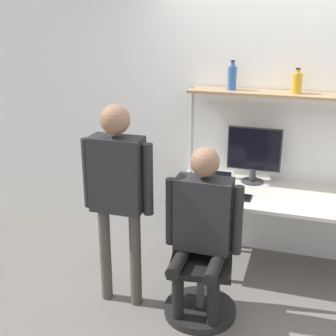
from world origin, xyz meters
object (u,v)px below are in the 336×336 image
at_px(laptop, 215,189).
at_px(person_seated, 202,222).
at_px(bottle_blue, 232,77).
at_px(bottle_amber, 297,83).
at_px(cell_phone, 247,198).
at_px(monitor, 254,153).
at_px(office_chair, 201,279).
at_px(person_standing, 117,182).

bearing_deg(laptop, person_seated, -86.66).
height_order(bottle_blue, bottle_amber, bottle_blue).
height_order(laptop, cell_phone, laptop).
bearing_deg(cell_phone, bottle_amber, 52.92).
xyz_separation_m(person_seated, bottle_blue, (-0.00, 1.02, 0.90)).
relative_size(monitor, person_seated, 0.38).
bearing_deg(cell_phone, bottle_blue, 120.55).
bearing_deg(person_seated, monitor, 77.58).
relative_size(bottle_blue, bottle_amber, 1.21).
bearing_deg(monitor, person_seated, -102.42).
distance_m(laptop, person_seated, 0.60).
relative_size(laptop, office_chair, 0.31).
xyz_separation_m(person_standing, bottle_amber, (1.19, 1.04, 0.64)).
bearing_deg(monitor, cell_phone, -88.47).
relative_size(monitor, cell_phone, 3.39).
height_order(laptop, person_standing, person_standing).
bearing_deg(person_standing, bottle_blue, 57.97).
bearing_deg(monitor, bottle_amber, -0.27).
xyz_separation_m(monitor, laptop, (-0.26, -0.42, -0.22)).
bearing_deg(bottle_amber, monitor, 179.73).
bearing_deg(cell_phone, person_seated, -110.88).
xyz_separation_m(laptop, person_seated, (0.04, -0.60, -0.02)).
height_order(laptop, office_chair, laptop).
relative_size(monitor, laptop, 1.80).
distance_m(monitor, laptop, 0.54).
height_order(cell_phone, person_standing, person_standing).
xyz_separation_m(monitor, cell_phone, (0.01, -0.40, -0.27)).
relative_size(cell_phone, office_chair, 0.16).
bearing_deg(laptop, office_chair, -87.02).
relative_size(monitor, person_standing, 0.31).
distance_m(laptop, office_chair, 0.77).
relative_size(monitor, bottle_amber, 2.44).
bearing_deg(cell_phone, monitor, 91.53).
xyz_separation_m(laptop, cell_phone, (0.27, 0.01, -0.05)).
bearing_deg(laptop, bottle_blue, 85.39).
relative_size(office_chair, person_standing, 0.57).
bearing_deg(bottle_amber, office_chair, -119.29).
height_order(person_standing, bottle_amber, bottle_amber).
bearing_deg(person_seated, laptop, 93.34).
height_order(person_seated, person_standing, person_standing).
bearing_deg(bottle_amber, cell_phone, -127.08).
relative_size(office_chair, bottle_blue, 3.65).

